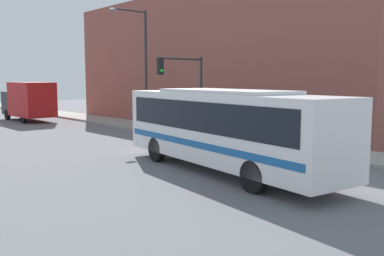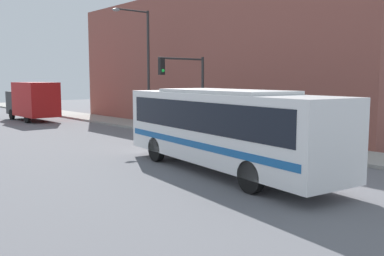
% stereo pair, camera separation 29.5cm
% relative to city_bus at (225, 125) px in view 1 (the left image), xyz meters
% --- Properties ---
extents(ground_plane, '(120.00, 120.00, 0.00)m').
position_rel_city_bus_xyz_m(ground_plane, '(0.44, -2.99, -1.81)').
color(ground_plane, slate).
extents(sidewalk, '(3.02, 70.00, 0.16)m').
position_rel_city_bus_xyz_m(sidewalk, '(6.45, 17.01, -1.73)').
color(sidewalk, gray).
rests_on(sidewalk, ground_plane).
extents(building_facade, '(6.00, 28.33, 9.72)m').
position_rel_city_bus_xyz_m(building_facade, '(10.96, 12.18, 3.05)').
color(building_facade, brown).
rests_on(building_facade, ground_plane).
extents(city_bus, '(3.86, 10.77, 3.12)m').
position_rel_city_bus_xyz_m(city_bus, '(0.00, 0.00, 0.00)').
color(city_bus, white).
rests_on(city_bus, ground_plane).
extents(delivery_truck, '(2.38, 6.51, 3.24)m').
position_rel_city_bus_xyz_m(delivery_truck, '(1.84, 24.71, -0.06)').
color(delivery_truck, '#B21919').
rests_on(delivery_truck, ground_plane).
extents(fire_hydrant, '(0.23, 0.31, 0.81)m').
position_rel_city_bus_xyz_m(fire_hydrant, '(5.54, 0.25, -1.25)').
color(fire_hydrant, gold).
rests_on(fire_hydrant, sidewalk).
extents(traffic_light_pole, '(3.28, 0.35, 4.63)m').
position_rel_city_bus_xyz_m(traffic_light_pole, '(4.48, 7.54, 1.57)').
color(traffic_light_pole, '#2D2D2D').
rests_on(traffic_light_pole, sidewalk).
extents(parking_meter, '(0.14, 0.14, 1.22)m').
position_rel_city_bus_xyz_m(parking_meter, '(5.54, 6.54, -0.82)').
color(parking_meter, '#2D2D2D').
rests_on(parking_meter, sidewalk).
extents(street_lamp, '(2.85, 0.28, 7.96)m').
position_rel_city_bus_xyz_m(street_lamp, '(5.43, 13.28, 3.06)').
color(street_lamp, '#2D2D2D').
rests_on(street_lamp, sidewalk).
extents(pedestrian_near_corner, '(0.34, 0.34, 1.73)m').
position_rel_city_bus_xyz_m(pedestrian_near_corner, '(6.11, 6.27, -0.77)').
color(pedestrian_near_corner, '#23283D').
rests_on(pedestrian_near_corner, sidewalk).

